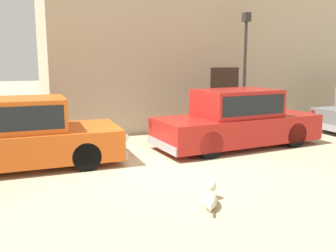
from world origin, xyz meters
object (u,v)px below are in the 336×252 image
parked_sedan_second (237,119)px  street_lamp (245,57)px  parked_sedan_nearest (21,134)px  stray_dog_spotted (210,196)px

parked_sedan_second → street_lamp: (1.41, 1.81, 1.69)m
parked_sedan_nearest → stray_dog_spotted: (2.79, -3.50, -0.60)m
parked_sedan_second → stray_dog_spotted: parked_sedan_second is taller
stray_dog_spotted → street_lamp: size_ratio=0.23×
parked_sedan_nearest → street_lamp: 7.28m
parked_sedan_nearest → parked_sedan_second: 5.46m
parked_sedan_second → stray_dog_spotted: (-2.67, -3.39, -0.62)m
parked_sedan_nearest → parked_sedan_second: parked_sedan_second is taller
parked_sedan_second → stray_dog_spotted: bearing=-132.0°
stray_dog_spotted → street_lamp: bearing=-8.9°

